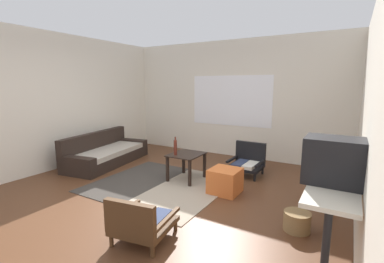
% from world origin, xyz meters
% --- Properties ---
extents(ground_plane, '(7.80, 7.80, 0.00)m').
position_xyz_m(ground_plane, '(0.00, 0.00, 0.00)').
color(ground_plane, '#56331E').
extents(far_wall_with_window, '(5.60, 0.13, 2.70)m').
position_xyz_m(far_wall_with_window, '(0.00, 3.06, 1.35)').
color(far_wall_with_window, silver).
rests_on(far_wall_with_window, ground).
extents(side_wall_right, '(0.12, 6.60, 2.70)m').
position_xyz_m(side_wall_right, '(2.66, 0.30, 1.35)').
color(side_wall_right, silver).
rests_on(side_wall_right, ground).
extents(side_wall_left, '(0.12, 6.60, 2.70)m').
position_xyz_m(side_wall_left, '(-2.66, 0.30, 1.35)').
color(side_wall_left, silver).
rests_on(side_wall_left, ground).
extents(area_rug, '(2.14, 1.97, 0.01)m').
position_xyz_m(area_rug, '(-0.24, 0.56, 0.01)').
color(area_rug, '#38332D').
rests_on(area_rug, ground).
extents(couch, '(1.10, 2.06, 0.66)m').
position_xyz_m(couch, '(-2.05, 1.01, 0.21)').
color(couch, black).
rests_on(couch, ground).
extents(coffee_table, '(0.53, 0.61, 0.48)m').
position_xyz_m(coffee_table, '(0.00, 1.02, 0.38)').
color(coffee_table, black).
rests_on(coffee_table, ground).
extents(armchair_by_window, '(0.60, 0.55, 0.60)m').
position_xyz_m(armchair_by_window, '(0.84, 1.87, 0.26)').
color(armchair_by_window, black).
rests_on(armchair_by_window, ground).
extents(armchair_striped_foreground, '(0.67, 0.70, 0.54)m').
position_xyz_m(armchair_striped_foreground, '(0.61, -0.90, 0.23)').
color(armchair_striped_foreground, '#472D19').
rests_on(armchair_striped_foreground, ground).
extents(ottoman_orange, '(0.46, 0.46, 0.39)m').
position_xyz_m(ottoman_orange, '(0.84, 0.82, 0.19)').
color(ottoman_orange, '#D1662D').
rests_on(ottoman_orange, ground).
extents(console_shelf, '(0.43, 1.82, 0.78)m').
position_xyz_m(console_shelf, '(2.37, 0.09, 0.71)').
color(console_shelf, beige).
rests_on(console_shelf, ground).
extents(crt_television, '(0.54, 0.37, 0.43)m').
position_xyz_m(crt_television, '(2.37, -0.20, 1.00)').
color(crt_television, black).
rests_on(crt_television, console_shelf).
extents(clay_vase, '(0.18, 0.18, 0.31)m').
position_xyz_m(clay_vase, '(2.37, 0.47, 0.90)').
color(clay_vase, '#A87047').
rests_on(clay_vase, console_shelf).
extents(glass_bottle, '(0.06, 0.06, 0.32)m').
position_xyz_m(glass_bottle, '(-0.13, 0.87, 0.61)').
color(glass_bottle, '#5B2319').
rests_on(glass_bottle, coffee_table).
extents(wicker_basket, '(0.31, 0.31, 0.22)m').
position_xyz_m(wicker_basket, '(2.02, 0.21, 0.11)').
color(wicker_basket, olive).
rests_on(wicker_basket, ground).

